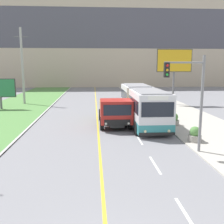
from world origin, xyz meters
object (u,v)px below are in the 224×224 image
object	(u,v)px
city_bus	(142,104)
planter_round_second	(174,120)
billboard_small	(0,89)
billboard_large	(174,63)
dump_truck	(115,112)
utility_pole_far	(22,66)
traffic_light_mast	(190,92)
planter_round_near	(195,135)

from	to	relation	value
city_bus	planter_round_second	distance (m)	3.17
planter_round_second	billboard_small	bearing A→B (deg)	150.48
billboard_large	planter_round_second	xyz separation A→B (m)	(-3.57, -11.96, -4.78)
dump_truck	planter_round_second	bearing A→B (deg)	-2.13
dump_truck	billboard_large	distance (m)	15.07
planter_round_second	utility_pole_far	bearing A→B (deg)	138.18
utility_pole_far	city_bus	bearing A→B (deg)	-42.36
city_bus	traffic_light_mast	world-z (taller)	traffic_light_mast
traffic_light_mast	planter_round_near	bearing A→B (deg)	58.78
traffic_light_mast	billboard_small	size ratio (longest dim) A/B	1.57
billboard_small	planter_round_second	distance (m)	19.95
city_bus	planter_round_near	xyz separation A→B (m)	(2.27, -6.69, -1.06)
traffic_light_mast	planter_round_second	size ratio (longest dim) A/B	5.34
utility_pole_far	traffic_light_mast	bearing A→B (deg)	-55.23
dump_truck	planter_round_second	size ratio (longest dim) A/B	6.25
traffic_light_mast	billboard_small	distance (m)	23.07
utility_pole_far	billboard_large	xyz separation A→B (m)	(19.31, -2.13, 0.39)
utility_pole_far	planter_round_second	world-z (taller)	utility_pole_far
city_bus	traffic_light_mast	xyz separation A→B (m)	(1.09, -8.64, 1.96)
city_bus	utility_pole_far	bearing A→B (deg)	137.64
billboard_large	planter_round_near	distance (m)	17.83
dump_truck	billboard_large	bearing A→B (deg)	54.37
billboard_small	planter_round_second	xyz separation A→B (m)	(17.28, -9.79, -1.84)
utility_pole_far	planter_round_near	distance (m)	24.95
city_bus	billboard_small	world-z (taller)	billboard_small
city_bus	billboard_small	size ratio (longest dim) A/B	3.31
dump_truck	billboard_small	bearing A→B (deg)	142.25
city_bus	utility_pole_far	distance (m)	18.45
billboard_large	billboard_small	xyz separation A→B (m)	(-20.85, -2.17, -2.94)
billboard_large	planter_round_second	bearing A→B (deg)	-106.60
traffic_light_mast	planter_round_second	world-z (taller)	traffic_light_mast
city_bus	planter_round_second	bearing A→B (deg)	-38.51
traffic_light_mast	planter_round_second	distance (m)	7.52
traffic_light_mast	billboard_small	world-z (taller)	traffic_light_mast
billboard_large	billboard_small	world-z (taller)	billboard_large
traffic_light_mast	planter_round_near	xyz separation A→B (m)	(1.18, 1.95, -3.02)
dump_truck	traffic_light_mast	bearing A→B (deg)	-62.54
city_bus	billboard_small	distance (m)	16.93
dump_truck	billboard_small	xyz separation A→B (m)	(-12.41, 9.61, 1.19)
billboard_large	dump_truck	bearing A→B (deg)	-125.63
traffic_light_mast	city_bus	bearing A→B (deg)	97.16
planter_round_near	utility_pole_far	bearing A→B (deg)	129.65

